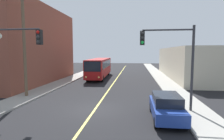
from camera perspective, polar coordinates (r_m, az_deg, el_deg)
ground_plane at (r=14.26m, az=-5.27°, el=-12.02°), size 120.00×120.00×0.00m
sidewalk_left at (r=25.76m, az=-16.34°, el=-4.13°), size 2.50×90.00×0.15m
sidewalk_right at (r=24.04m, az=17.39°, el=-4.84°), size 2.50×90.00×0.15m
lane_stripe_center at (r=28.75m, az=1.18°, el=-3.06°), size 0.16×60.00×0.01m
building_left_brick at (r=29.38m, az=-27.09°, el=6.77°), size 10.00×17.59×10.49m
building_right_warehouse at (r=34.54m, az=26.68°, el=2.00°), size 12.00×21.91×5.05m
city_bus at (r=31.05m, az=-3.92°, el=0.93°), size 2.91×12.22×3.20m
parked_car_blue at (r=12.48m, az=16.49°, el=-10.75°), size 1.82×4.40×1.62m
utility_pole_near at (r=19.27m, az=-25.73°, el=11.70°), size 2.40×0.28×11.73m
traffic_signal_left_corner at (r=14.47m, az=-28.29°, el=4.92°), size 3.75×0.48×6.00m
traffic_signal_right_corner at (r=13.64m, az=17.60°, el=5.32°), size 3.75×0.48×6.00m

